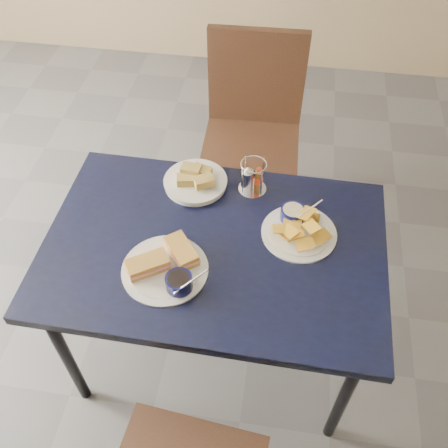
# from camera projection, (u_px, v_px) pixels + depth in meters

# --- Properties ---
(ground) EXTENTS (6.00, 6.00, 0.00)m
(ground) POSITION_uv_depth(u_px,v_px,m) (170.00, 343.00, 2.34)
(ground) COLOR #4C4D51
(ground) RESTS_ON ground
(dining_table) EXTENTS (1.23, 0.83, 0.75)m
(dining_table) POSITION_uv_depth(u_px,v_px,m) (214.00, 255.00, 1.83)
(dining_table) COLOR black
(dining_table) RESTS_ON ground
(chair_far) EXTENTS (0.49, 0.47, 1.01)m
(chair_far) POSITION_uv_depth(u_px,v_px,m) (254.00, 121.00, 2.52)
(chair_far) COLOR black
(chair_far) RESTS_ON ground
(sandwich_plate) EXTENTS (0.31, 0.30, 0.12)m
(sandwich_plate) POSITION_uv_depth(u_px,v_px,m) (167.00, 266.00, 1.68)
(sandwich_plate) COLOR white
(sandwich_plate) RESTS_ON dining_table
(plantain_plate) EXTENTS (0.27, 0.27, 0.12)m
(plantain_plate) POSITION_uv_depth(u_px,v_px,m) (297.00, 226.00, 1.81)
(plantain_plate) COLOR white
(plantain_plate) RESTS_ON dining_table
(bread_basket) EXTENTS (0.25, 0.25, 0.07)m
(bread_basket) POSITION_uv_depth(u_px,v_px,m) (196.00, 180.00, 1.96)
(bread_basket) COLOR white
(bread_basket) RESTS_ON dining_table
(condiment_caddy) EXTENTS (0.11, 0.11, 0.14)m
(condiment_caddy) POSITION_uv_depth(u_px,v_px,m) (252.00, 179.00, 1.92)
(condiment_caddy) COLOR silver
(condiment_caddy) RESTS_ON dining_table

